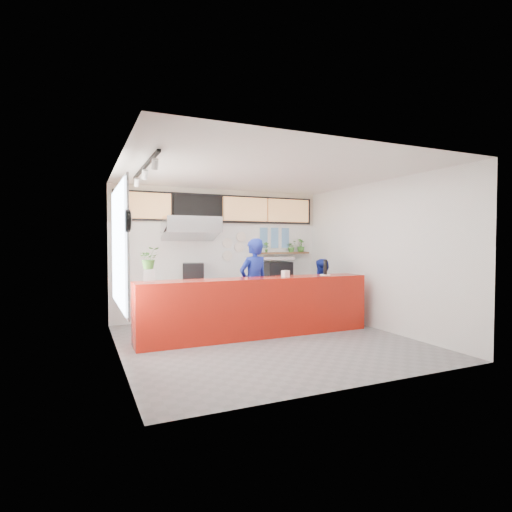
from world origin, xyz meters
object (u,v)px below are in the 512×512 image
object	(u,v)px
staff_right	(321,291)
pepper_mill	(325,267)
service_counter	(258,307)
panini_oven	(193,272)
espresso_machine	(278,270)
staff_center	(254,284)

from	to	relation	value
staff_right	pepper_mill	distance (m)	0.85
pepper_mill	service_counter	bearing A→B (deg)	179.44
panini_oven	pepper_mill	bearing A→B (deg)	-24.11
espresso_machine	staff_right	world-z (taller)	staff_right
panini_oven	espresso_machine	distance (m)	2.11
service_counter	pepper_mill	distance (m)	1.65
panini_oven	staff_right	bearing A→B (deg)	-11.32
espresso_machine	pepper_mill	world-z (taller)	pepper_mill
service_counter	staff_right	world-z (taller)	staff_right
pepper_mill	espresso_machine	bearing A→B (deg)	94.04
service_counter	staff_center	xyz separation A→B (m)	(0.19, 0.62, 0.37)
service_counter	espresso_machine	world-z (taller)	espresso_machine
staff_center	staff_right	world-z (taller)	staff_center
panini_oven	staff_center	distance (m)	1.52
staff_center	panini_oven	bearing A→B (deg)	-65.98
staff_right	staff_center	bearing A→B (deg)	-22.04
panini_oven	staff_center	size ratio (longest dim) A/B	0.25
staff_center	staff_right	size ratio (longest dim) A/B	1.31
espresso_machine	staff_center	distance (m)	1.68
service_counter	panini_oven	distance (m)	2.03
staff_center	pepper_mill	world-z (taller)	staff_center
staff_right	pepper_mill	bearing A→B (deg)	44.16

